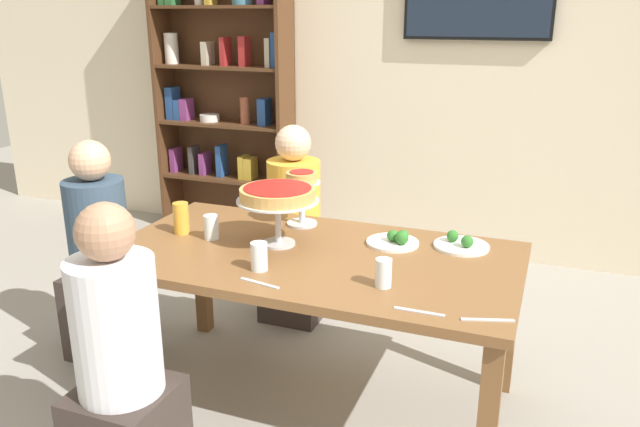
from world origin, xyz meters
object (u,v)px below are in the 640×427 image
(cutlery_fork_near, at_px, (260,283))
(diner_near_left, at_px, (122,379))
(personal_pizza_stand, at_px, (302,187))
(water_glass_clear_far, at_px, (211,227))
(cutlery_fork_far, at_px, (419,312))
(diner_far_left, at_px, (294,238))
(water_glass_clear_spare, at_px, (259,256))
(salad_plate_near_diner, at_px, (395,240))
(cutlery_knife_near, at_px, (488,320))
(water_glass_clear_near, at_px, (383,273))
(bookshelf, at_px, (224,93))
(diner_head_west, at_px, (102,267))
(beer_glass_amber_tall, at_px, (181,218))
(deep_dish_pizza_stand, at_px, (278,197))
(dining_table, at_px, (312,270))
(salad_plate_far_diner, at_px, (461,244))

(cutlery_fork_near, bearing_deg, diner_near_left, -118.25)
(personal_pizza_stand, distance_m, water_glass_clear_far, 0.48)
(personal_pizza_stand, bearing_deg, cutlery_fork_far, -44.22)
(diner_far_left, relative_size, water_glass_clear_spare, 9.82)
(salad_plate_near_diner, relative_size, cutlery_knife_near, 1.31)
(water_glass_clear_near, height_order, cutlery_fork_near, water_glass_clear_near)
(personal_pizza_stand, distance_m, cutlery_fork_near, 0.74)
(bookshelf, bearing_deg, cutlery_fork_near, -58.22)
(cutlery_knife_near, distance_m, cutlery_fork_far, 0.23)
(diner_head_west, xyz_separation_m, beer_glass_amber_tall, (0.50, -0.00, 0.32))
(bookshelf, bearing_deg, deep_dish_pizza_stand, -55.23)
(deep_dish_pizza_stand, distance_m, cutlery_knife_near, 1.07)
(dining_table, distance_m, deep_dish_pizza_stand, 0.36)
(cutlery_fork_near, bearing_deg, water_glass_clear_spare, 127.34)
(dining_table, distance_m, water_glass_clear_near, 0.47)
(deep_dish_pizza_stand, xyz_separation_m, cutlery_fork_near, (0.11, -0.42, -0.22))
(dining_table, distance_m, bookshelf, 2.58)
(bookshelf, relative_size, cutlery_knife_near, 12.29)
(water_glass_clear_spare, distance_m, cutlery_fork_far, 0.71)
(bookshelf, height_order, diner_far_left, bookshelf)
(deep_dish_pizza_stand, relative_size, cutlery_fork_far, 2.03)
(diner_near_left, height_order, water_glass_clear_far, diner_near_left)
(cutlery_fork_near, bearing_deg, personal_pizza_stand, 110.25)
(diner_near_left, height_order, cutlery_fork_near, diner_near_left)
(dining_table, xyz_separation_m, cutlery_fork_far, (0.56, -0.39, 0.08))
(diner_far_left, bearing_deg, deep_dish_pizza_stand, 18.20)
(deep_dish_pizza_stand, bearing_deg, water_glass_clear_spare, -80.49)
(bookshelf, height_order, cutlery_knife_near, bookshelf)
(salad_plate_far_diner, height_order, water_glass_clear_spare, water_glass_clear_spare)
(salad_plate_far_diner, distance_m, water_glass_clear_far, 1.13)
(water_glass_clear_near, relative_size, cutlery_knife_near, 0.62)
(diner_near_left, bearing_deg, water_glass_clear_near, -54.25)
(water_glass_clear_spare, bearing_deg, personal_pizza_stand, 95.54)
(water_glass_clear_spare, height_order, cutlery_knife_near, water_glass_clear_spare)
(dining_table, bearing_deg, water_glass_clear_far, 179.92)
(salad_plate_near_diner, xyz_separation_m, cutlery_fork_far, (0.25, -0.62, -0.02))
(salad_plate_near_diner, bearing_deg, water_glass_clear_far, -164.05)
(personal_pizza_stand, bearing_deg, diner_near_left, -101.25)
(cutlery_knife_near, relative_size, cutlery_fork_far, 1.00)
(water_glass_clear_far, bearing_deg, water_glass_clear_near, -14.46)
(bookshelf, relative_size, cutlery_fork_near, 12.29)
(diner_head_west, relative_size, personal_pizza_stand, 4.27)
(water_glass_clear_near, bearing_deg, salad_plate_far_diner, 68.21)
(diner_far_left, relative_size, water_glass_clear_near, 10.25)
(personal_pizza_stand, distance_m, water_glass_clear_spare, 0.60)
(beer_glass_amber_tall, height_order, water_glass_clear_far, beer_glass_amber_tall)
(deep_dish_pizza_stand, height_order, salad_plate_near_diner, deep_dish_pizza_stand)
(water_glass_clear_spare, relative_size, cutlery_fork_far, 0.65)
(bookshelf, bearing_deg, water_glass_clear_spare, -57.95)
(diner_near_left, relative_size, cutlery_knife_near, 6.39)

